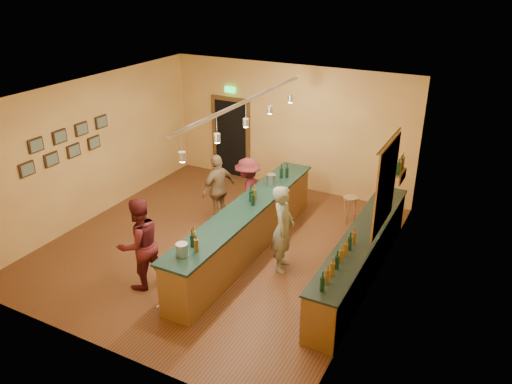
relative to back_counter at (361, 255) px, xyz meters
The scene contains 18 objects.
floor 3.01m from the back_counter, behind, with size 7.00×7.00×0.00m, color #572918.
ceiling 4.03m from the back_counter, behind, with size 6.50×7.00×0.02m, color silver.
wall_back 4.59m from the back_counter, 131.80° to the left, with size 6.50×0.02×3.20m, color tan.
wall_front 4.86m from the back_counter, 128.91° to the right, with size 6.50×0.02×3.20m, color tan.
wall_left 6.32m from the back_counter, behind, with size 0.02×7.00×3.20m, color tan.
wall_right 1.16m from the back_counter, 32.52° to the right, with size 0.02×7.00×3.20m, color tan.
doorway 5.75m from the back_counter, 144.79° to the left, with size 1.15×0.09×2.48m.
tapestry 1.41m from the back_counter, 40.29° to the left, with size 0.03×1.40×1.60m, color maroon.
bottle_shelf 2.10m from the back_counter, 83.32° to the left, with size 0.17×0.55×0.54m.
picture_grid 6.42m from the back_counter, behind, with size 0.06×2.20×0.70m, color #382111, non-canonical shape.
back_counter is the anchor object (origin of this frame).
tasting_bar 2.32m from the back_counter, behind, with size 0.74×5.10×1.38m.
pendant_track 3.40m from the back_counter, behind, with size 0.11×4.60×0.50m.
bartender 1.52m from the back_counter, 165.03° to the right, with size 0.63×0.41×1.73m, color gray.
customer_a 4.03m from the back_counter, 148.92° to the right, with size 0.84×0.66×1.74m, color #59191E.
customer_b 3.61m from the back_counter, 168.32° to the left, with size 0.95×0.39×1.61m, color #997A51.
customer_c 3.01m from the back_counter, 162.79° to the left, with size 1.03×0.59×1.59m, color #59191E.
bar_stool 2.20m from the back_counter, 113.06° to the left, with size 0.31×0.31×0.64m.
Camera 1 is at (4.90, -7.72, 5.37)m, focal length 35.00 mm.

